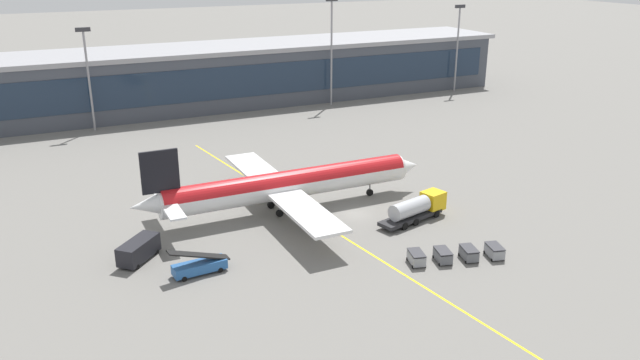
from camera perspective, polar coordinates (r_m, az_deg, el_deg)
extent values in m
plane|color=slate|center=(87.41, 3.14, -3.06)|extent=(700.00, 700.00, 0.00)
cube|color=yellow|center=(86.62, -0.93, -3.25)|extent=(10.69, 79.36, 0.01)
cube|color=#424751|center=(148.11, -15.98, 8.29)|extent=(177.60, 20.55, 12.58)
cube|color=#1E2D42|center=(137.99, -15.23, 7.82)|extent=(172.27, 0.16, 7.04)
cube|color=#99999E|center=(146.99, -16.23, 10.88)|extent=(181.15, 20.97, 1.00)
cylinder|color=white|center=(87.42, -2.79, -0.47)|extent=(35.68, 3.67, 3.65)
cylinder|color=red|center=(87.30, -2.79, -0.27)|extent=(34.96, 3.52, 3.50)
cone|color=white|center=(95.95, 7.79, 1.23)|extent=(3.65, 3.47, 3.47)
cone|color=white|center=(82.35, -15.27, -2.22)|extent=(4.38, 3.11, 3.10)
cube|color=black|center=(81.23, -14.19, 0.74)|extent=(4.75, 0.36, 5.48)
cube|color=white|center=(86.04, -14.15, -1.03)|extent=(2.00, 5.84, 0.24)
cube|color=white|center=(79.35, -13.04, -2.73)|extent=(2.00, 5.84, 0.24)
cube|color=white|center=(95.21, -5.80, 0.99)|extent=(4.81, 14.99, 0.40)
cube|color=white|center=(79.00, -1.16, -2.93)|extent=(4.81, 14.99, 0.40)
cylinder|color=#939399|center=(93.57, -4.63, -0.16)|extent=(2.81, 2.01, 2.01)
cylinder|color=#939399|center=(82.15, -1.30, -3.00)|extent=(2.81, 2.01, 2.01)
cylinder|color=black|center=(93.88, 4.49, -1.12)|extent=(1.00, 0.40, 1.00)
cylinder|color=slate|center=(93.56, 4.50, -0.59)|extent=(0.20, 0.20, 1.84)
cylinder|color=black|center=(89.25, -4.43, -2.25)|extent=(1.00, 0.40, 1.00)
cylinder|color=slate|center=(88.91, -4.45, -1.70)|extent=(0.20, 0.20, 1.84)
cylinder|color=black|center=(86.41, -3.64, -2.99)|extent=(1.00, 0.40, 1.00)
cylinder|color=slate|center=(86.06, -3.65, -2.43)|extent=(0.20, 0.20, 1.84)
cube|color=#232326|center=(85.27, 8.13, -3.30)|extent=(10.31, 4.94, 0.50)
cube|color=yellow|center=(87.92, 10.10, -1.81)|extent=(3.34, 3.12, 2.50)
cube|color=black|center=(88.65, 10.64, -1.31)|extent=(0.73, 2.27, 1.12)
cylinder|color=#B7BABF|center=(84.56, 8.05, -2.51)|extent=(6.36, 3.64, 2.20)
cylinder|color=black|center=(88.77, 9.22, -2.58)|extent=(1.06, 0.59, 1.00)
cylinder|color=black|center=(87.38, 10.39, -3.03)|extent=(1.06, 0.59, 1.00)
cylinder|color=black|center=(85.89, 7.40, -3.27)|extent=(1.06, 0.59, 1.00)
cylinder|color=black|center=(84.44, 8.58, -3.75)|extent=(1.06, 0.59, 1.00)
cylinder|color=black|center=(84.46, 6.43, -3.64)|extent=(1.06, 0.59, 1.00)
cylinder|color=black|center=(83.00, 7.61, -4.13)|extent=(1.06, 0.59, 1.00)
cube|color=#285B9E|center=(72.66, -10.76, -7.65)|extent=(6.12, 2.34, 1.10)
cube|color=black|center=(72.01, -10.83, -6.63)|extent=(6.98, 1.84, 2.38)
cylinder|color=black|center=(74.22, -9.42, -7.42)|extent=(0.62, 0.29, 0.60)
cylinder|color=black|center=(72.79, -8.94, -7.97)|extent=(0.62, 0.29, 0.60)
cylinder|color=black|center=(73.10, -12.52, -8.09)|extent=(0.62, 0.29, 0.60)
cylinder|color=black|center=(71.65, -12.10, -8.67)|extent=(0.62, 0.29, 0.60)
cube|color=black|center=(77.00, -15.97, -6.00)|extent=(5.68, 5.77, 2.20)
cube|color=black|center=(77.91, -15.41, -5.32)|extent=(2.90, 2.90, 0.66)
cylinder|color=black|center=(79.51, -15.71, -6.01)|extent=(0.60, 0.61, 0.60)
cylinder|color=black|center=(78.43, -14.44, -6.26)|extent=(0.60, 0.61, 0.60)
cylinder|color=black|center=(76.57, -17.38, -7.23)|extent=(0.60, 0.61, 0.60)
cylinder|color=black|center=(75.45, -16.09, -7.50)|extent=(0.60, 0.61, 0.60)
cube|color=gray|center=(74.39, 8.64, -6.94)|extent=(2.12, 2.90, 1.10)
cube|color=#333338|center=(74.08, 8.67, -6.46)|extent=(2.17, 2.96, 0.10)
cylinder|color=black|center=(75.29, 7.82, -7.02)|extent=(0.21, 0.38, 0.36)
cylinder|color=black|center=(75.74, 8.91, -6.91)|extent=(0.21, 0.38, 0.36)
cylinder|color=black|center=(73.54, 8.32, -7.74)|extent=(0.21, 0.38, 0.36)
cylinder|color=black|center=(74.00, 9.43, -7.62)|extent=(0.21, 0.38, 0.36)
cube|color=#595B60|center=(75.43, 10.96, -6.70)|extent=(2.12, 2.90, 1.10)
cube|color=#333338|center=(75.12, 11.00, -6.22)|extent=(2.17, 2.96, 0.10)
cylinder|color=black|center=(76.28, 10.13, -6.78)|extent=(0.21, 0.38, 0.36)
cylinder|color=black|center=(76.79, 11.19, -6.67)|extent=(0.21, 0.38, 0.36)
cylinder|color=black|center=(74.55, 10.68, -7.48)|extent=(0.21, 0.38, 0.36)
cylinder|color=black|center=(75.07, 11.75, -7.36)|extent=(0.21, 0.38, 0.36)
cube|color=#595B60|center=(76.58, 13.21, -6.45)|extent=(2.12, 2.90, 1.10)
cube|color=#333338|center=(76.28, 13.25, -5.98)|extent=(2.17, 2.96, 0.10)
cylinder|color=black|center=(77.40, 12.37, -6.54)|extent=(0.21, 0.38, 0.36)
cylinder|color=black|center=(77.96, 13.39, -6.43)|extent=(0.21, 0.38, 0.36)
cylinder|color=black|center=(75.69, 12.96, -7.22)|extent=(0.21, 0.38, 0.36)
cylinder|color=black|center=(76.27, 14.00, -7.09)|extent=(0.21, 0.38, 0.36)
cube|color=gray|center=(77.86, 15.39, -6.20)|extent=(2.12, 2.90, 1.10)
cube|color=#333338|center=(77.56, 15.44, -5.73)|extent=(2.17, 2.96, 0.10)
cylinder|color=black|center=(78.62, 14.54, -6.30)|extent=(0.21, 0.38, 0.36)
cylinder|color=black|center=(79.24, 15.53, -6.18)|extent=(0.21, 0.38, 0.36)
cylinder|color=black|center=(76.95, 15.17, -6.95)|extent=(0.21, 0.38, 0.36)
cylinder|color=black|center=(77.58, 16.18, -6.83)|extent=(0.21, 0.38, 0.36)
cylinder|color=gray|center=(167.54, 12.20, 11.30)|extent=(0.44, 0.44, 20.83)
cube|color=#333338|center=(166.37, 12.47, 14.98)|extent=(2.80, 0.50, 0.80)
cylinder|color=gray|center=(148.64, 1.03, 11.22)|extent=(0.44, 0.44, 23.54)
cylinder|color=gray|center=(134.34, -20.01, 8.26)|extent=(0.44, 0.44, 19.51)
cube|color=#333338|center=(132.89, -20.53, 12.54)|extent=(2.80, 0.50, 0.80)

